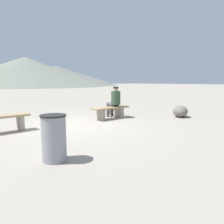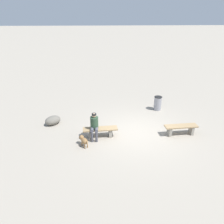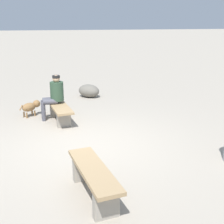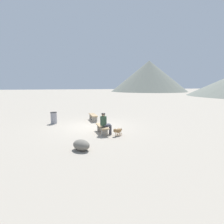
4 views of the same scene
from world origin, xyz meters
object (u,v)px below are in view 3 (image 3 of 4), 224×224
at_px(bench_left, 94,177).
at_px(seated_person, 54,94).
at_px(dog, 31,106).
at_px(boulder, 89,91).
at_px(bench_right, 60,110).

distance_m(bench_left, seated_person, 4.06).
distance_m(bench_left, dog, 4.56).
bearing_deg(dog, boulder, 8.39).
xyz_separation_m(bench_left, seated_person, (4.05, 0.03, 0.38)).
distance_m(dog, boulder, 2.71).
bearing_deg(seated_person, bench_left, -176.94).
distance_m(bench_left, bench_right, 3.78).
bearing_deg(bench_right, dog, 40.87).
relative_size(bench_left, bench_right, 0.98).
bearing_deg(boulder, dog, 128.86).
xyz_separation_m(bench_left, boulder, (6.21, -1.47, -0.11)).
bearing_deg(bench_left, bench_right, -4.13).
bearing_deg(bench_right, seated_person, 16.32).
xyz_separation_m(dog, boulder, (1.70, -2.11, -0.06)).
bearing_deg(boulder, bench_right, 149.95).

